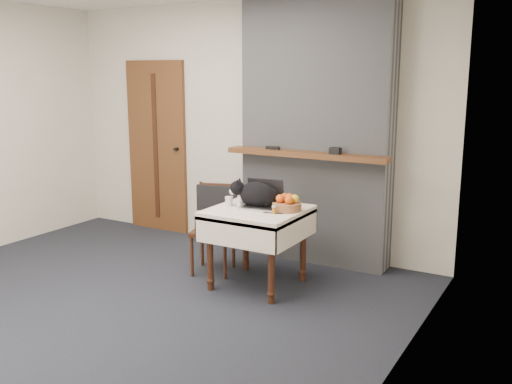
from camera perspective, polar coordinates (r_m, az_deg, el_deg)
ground at (r=4.89m, az=-13.41°, el=-10.77°), size 4.50×4.50×0.00m
room_shell at (r=4.88m, az=-10.63°, el=10.56°), size 4.52×4.01×2.61m
door at (r=6.86m, az=-9.87°, el=4.47°), size 0.82×0.10×2.00m
chimney at (r=5.60m, az=6.03°, el=6.04°), size 1.62×0.48×2.60m
side_table at (r=4.97m, az=0.16°, el=-2.95°), size 0.78×0.78×0.70m
laptop at (r=4.97m, az=0.65°, el=-0.88°), size 0.37×0.32×0.25m
cat at (r=4.97m, az=0.19°, el=-0.32°), size 0.54×0.30×0.26m
cream_jar at (r=5.06m, az=-2.72°, el=-0.92°), size 0.07×0.07×0.08m
pill_bottle at (r=4.76m, az=1.80°, el=-1.77°), size 0.03×0.03×0.07m
fruit_basket at (r=4.87m, az=3.12°, el=-1.21°), size 0.25×0.25×0.14m
desk_clutter at (r=4.83m, az=2.50°, el=-1.96°), size 0.15×0.02×0.01m
chair at (r=5.42m, az=-4.11°, el=-2.33°), size 0.47×0.47×0.84m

